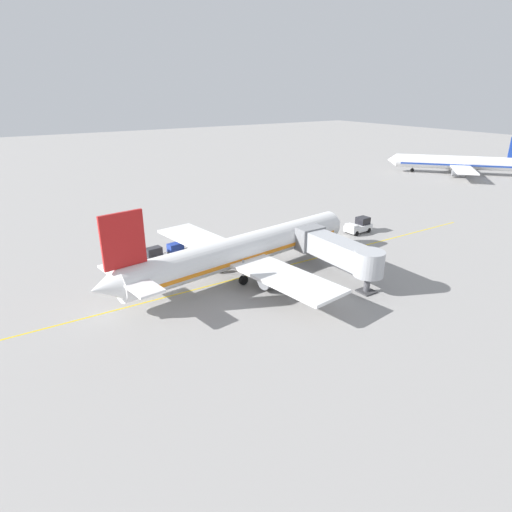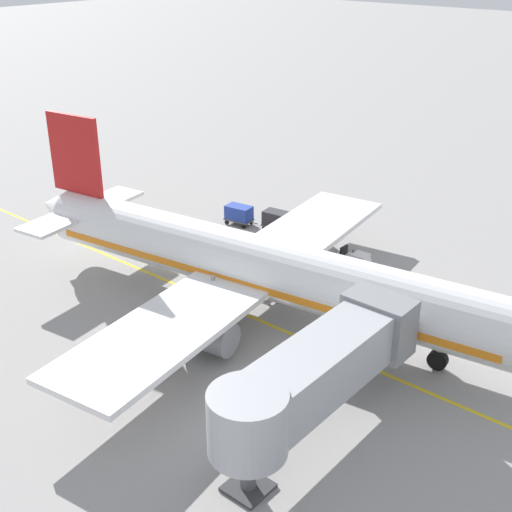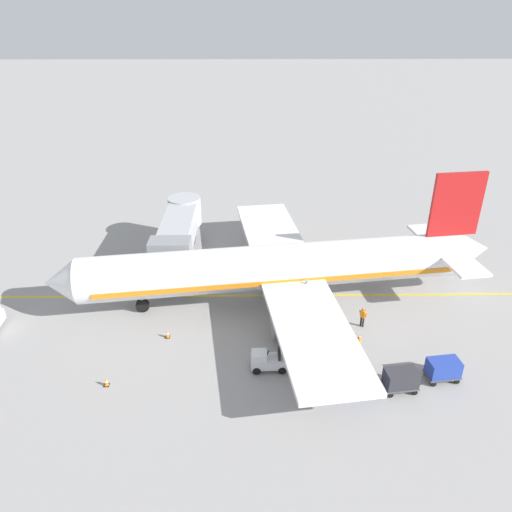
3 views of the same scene
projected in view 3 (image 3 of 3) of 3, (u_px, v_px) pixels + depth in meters
ground_plane at (254, 296)px, 42.51m from camera, size 400.00×400.00×0.00m
gate_lead_in_line at (254, 296)px, 42.51m from camera, size 0.24×80.00×0.01m
parked_airliner at (280, 267)px, 40.46m from camera, size 30.43×37.31×10.63m
jet_bridge at (179, 230)px, 46.39m from camera, size 12.89×3.50×4.98m
baggage_tug_lead at (268, 360)px, 33.73m from camera, size 1.31×2.52×1.62m
baggage_cart_front at (353, 380)px, 31.68m from camera, size 1.58×2.97×1.58m
baggage_cart_second_in_train at (401, 379)px, 31.73m from camera, size 1.58×2.97×1.58m
baggage_cart_third_in_train at (443, 368)px, 32.65m from camera, size 1.58×2.97×1.58m
ground_crew_wing_walker at (292, 324)px, 37.11m from camera, size 0.37×0.70×1.69m
ground_crew_loader at (358, 344)px, 34.93m from camera, size 0.64×0.49×1.69m
ground_crew_marshaller at (363, 316)px, 38.08m from camera, size 0.57×0.58×1.69m
safety_cone_nose_left at (106, 382)px, 32.42m from camera, size 0.36×0.36×0.59m
safety_cone_nose_right at (167, 334)px, 37.09m from camera, size 0.36×0.36×0.59m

